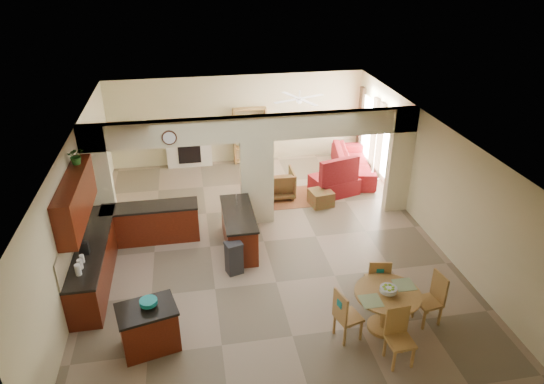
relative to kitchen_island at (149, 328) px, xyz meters
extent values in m
plane|color=#86735C|center=(2.50, 3.00, -0.43)|extent=(10.00, 10.00, 0.00)
plane|color=white|center=(2.50, 3.00, 2.37)|extent=(10.00, 10.00, 0.00)
plane|color=beige|center=(2.50, 8.00, 0.97)|extent=(8.00, 0.00, 8.00)
plane|color=beige|center=(2.50, -2.00, 0.97)|extent=(8.00, 0.00, 8.00)
plane|color=beige|center=(-1.50, 3.00, 0.97)|extent=(0.00, 10.00, 10.00)
plane|color=beige|center=(6.50, 3.00, 0.97)|extent=(0.00, 10.00, 10.00)
cube|color=beige|center=(-1.20, 4.00, 0.97)|extent=(0.60, 0.25, 2.80)
cube|color=beige|center=(2.50, 4.00, 0.67)|extent=(0.80, 0.25, 2.20)
cube|color=beige|center=(6.20, 4.00, 0.97)|extent=(0.60, 0.25, 2.80)
cube|color=beige|center=(2.50, 4.00, 2.07)|extent=(8.00, 0.25, 0.60)
cube|color=#3E1207|center=(-1.20, 2.20, 0.00)|extent=(0.60, 3.20, 0.86)
cube|color=black|center=(-1.20, 2.20, 0.45)|extent=(0.62, 3.22, 0.05)
cube|color=tan|center=(-1.48, 2.20, 0.77)|extent=(0.02, 3.20, 0.55)
cube|color=#3E1207|center=(-0.10, 3.57, 0.00)|extent=(2.20, 0.60, 0.86)
cube|color=black|center=(-0.10, 3.57, 0.45)|extent=(2.22, 0.62, 0.05)
cube|color=#3E1207|center=(-1.32, 2.20, 1.49)|extent=(0.35, 2.40, 0.90)
cube|color=#3E1207|center=(1.90, 2.90, 0.00)|extent=(0.65, 1.80, 0.86)
cube|color=black|center=(1.90, 2.90, 0.45)|extent=(0.70, 1.85, 0.05)
cube|color=silver|center=(1.90, 2.05, -0.01)|extent=(0.58, 0.04, 0.70)
cylinder|color=#4E2A1A|center=(0.50, 3.85, 2.02)|extent=(0.34, 0.03, 0.34)
cube|color=brown|center=(3.70, 5.10, -0.43)|extent=(1.60, 1.30, 0.01)
cube|color=silver|center=(0.90, 7.84, 0.12)|extent=(1.40, 0.28, 1.10)
cube|color=black|center=(0.90, 7.70, 0.07)|extent=(0.70, 0.04, 0.70)
cube|color=silver|center=(0.90, 7.82, 0.72)|extent=(1.60, 0.35, 0.10)
cube|color=olive|center=(2.85, 7.82, 0.47)|extent=(1.00, 0.32, 1.80)
cube|color=white|center=(6.47, 5.30, 0.77)|extent=(0.02, 0.90, 1.90)
cube|color=white|center=(6.47, 7.00, 0.77)|extent=(0.02, 0.90, 1.90)
cube|color=white|center=(6.47, 6.15, 0.62)|extent=(0.02, 0.70, 2.10)
cube|color=#471C1C|center=(6.43, 4.70, 0.77)|extent=(0.10, 0.28, 2.30)
cube|color=#471C1C|center=(6.43, 5.90, 0.77)|extent=(0.10, 0.28, 2.30)
cube|color=#471C1C|center=(6.43, 6.40, 0.77)|extent=(0.10, 0.28, 2.30)
cube|color=#471C1C|center=(6.43, 7.60, 0.77)|extent=(0.10, 0.28, 2.30)
cylinder|color=white|center=(4.00, 6.00, 2.13)|extent=(1.00, 1.00, 0.10)
cube|color=#3E1207|center=(0.00, 0.00, -0.03)|extent=(1.06, 0.86, 0.80)
cube|color=black|center=(0.00, 0.00, 0.40)|extent=(1.12, 0.92, 0.05)
cylinder|color=#138283|center=(0.05, 0.04, 0.49)|extent=(0.30, 0.30, 0.14)
cube|color=#2A292C|center=(1.68, 1.91, -0.08)|extent=(0.39, 0.36, 0.69)
cylinder|color=olive|center=(4.20, -0.28, 0.36)|extent=(1.19, 1.19, 0.04)
cylinder|color=olive|center=(4.20, -0.28, -0.03)|extent=(0.17, 0.17, 0.77)
cylinder|color=olive|center=(4.20, -0.28, -0.40)|extent=(0.60, 0.60, 0.06)
cylinder|color=#83BD28|center=(4.19, -0.31, 0.46)|extent=(0.30, 0.30, 0.16)
imported|color=maroon|center=(5.80, 6.31, -0.05)|extent=(2.76, 1.47, 0.77)
cube|color=maroon|center=(4.89, 5.23, -0.19)|extent=(1.40, 1.26, 0.47)
imported|color=maroon|center=(3.29, 5.26, -0.04)|extent=(0.85, 0.88, 0.79)
cube|color=maroon|center=(4.33, 4.56, -0.22)|extent=(0.66, 0.66, 0.42)
imported|color=#195216|center=(-1.32, 2.88, 2.12)|extent=(0.39, 0.36, 0.36)
cube|color=olive|center=(4.33, 0.52, 0.02)|extent=(0.49, 0.49, 0.05)
cube|color=olive|center=(4.53, 0.65, -0.21)|extent=(0.04, 0.04, 0.44)
cube|color=olive|center=(4.19, 0.72, -0.21)|extent=(0.04, 0.04, 0.44)
cube|color=olive|center=(4.46, 0.32, -0.21)|extent=(0.04, 0.04, 0.44)
cube|color=olive|center=(4.13, 0.38, -0.21)|extent=(0.04, 0.04, 0.44)
cube|color=olive|center=(4.29, 0.33, 0.32)|extent=(0.42, 0.12, 0.55)
cube|color=#138283|center=(4.29, 0.31, 0.39)|extent=(0.14, 0.04, 0.14)
cube|color=olive|center=(5.04, -0.25, 0.02)|extent=(0.48, 0.48, 0.05)
cube|color=olive|center=(4.85, -0.10, -0.21)|extent=(0.04, 0.04, 0.44)
cube|color=olive|center=(4.90, -0.44, -0.21)|extent=(0.04, 0.04, 0.44)
cube|color=olive|center=(5.18, -0.05, -0.21)|extent=(0.04, 0.04, 0.44)
cube|color=olive|center=(5.23, -0.39, -0.21)|extent=(0.04, 0.04, 0.44)
cube|color=olive|center=(5.23, -0.22, 0.32)|extent=(0.10, 0.42, 0.55)
cube|color=#138283|center=(5.25, -0.21, 0.39)|extent=(0.03, 0.14, 0.14)
cube|color=olive|center=(4.13, -1.09, 0.02)|extent=(0.44, 0.44, 0.05)
cube|color=olive|center=(3.97, -1.27, -0.21)|extent=(0.04, 0.04, 0.44)
cube|color=olive|center=(4.31, -1.25, -0.21)|extent=(0.04, 0.04, 0.44)
cube|color=olive|center=(3.95, -0.93, -0.21)|extent=(0.04, 0.04, 0.44)
cube|color=olive|center=(4.28, -0.91, -0.21)|extent=(0.04, 0.04, 0.44)
cube|color=olive|center=(4.11, -0.90, 0.32)|extent=(0.42, 0.07, 0.55)
cube|color=#138283|center=(4.11, -0.88, 0.39)|extent=(0.14, 0.02, 0.14)
cube|color=olive|center=(3.47, -0.37, 0.02)|extent=(0.52, 0.52, 0.05)
cube|color=olive|center=(3.67, -0.49, -0.21)|extent=(0.04, 0.04, 0.44)
cube|color=olive|center=(3.58, -0.16, -0.21)|extent=(0.04, 0.04, 0.44)
cube|color=olive|center=(3.35, -0.58, -0.21)|extent=(0.04, 0.04, 0.44)
cube|color=olive|center=(3.26, -0.25, -0.21)|extent=(0.04, 0.04, 0.44)
cube|color=olive|center=(3.28, -0.42, 0.32)|extent=(0.15, 0.42, 0.55)
cube|color=#138283|center=(3.26, -0.43, 0.39)|extent=(0.05, 0.14, 0.14)
camera|label=1|loc=(0.97, -6.65, 5.87)|focal=32.00mm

